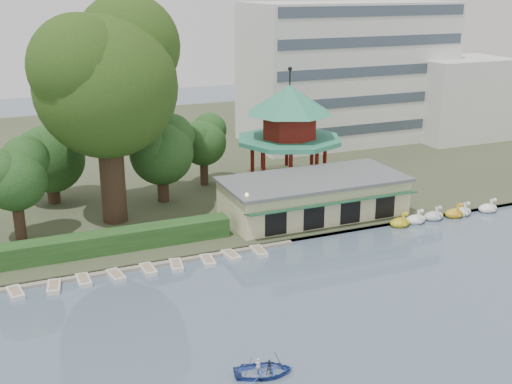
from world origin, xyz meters
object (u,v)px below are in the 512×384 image
dock (105,270)px  pavilion (289,126)px  big_tree (107,74)px  rowboat_with_passengers (264,367)px  boathouse (313,196)px

dock → pavilion: (24.00, 14.80, 7.36)m
big_tree → rowboat_with_passengers: size_ratio=3.69×
dock → rowboat_with_passengers: 19.75m
boathouse → rowboat_with_passengers: boathouse is taller
boathouse → big_tree: bearing=161.6°
boathouse → dock: bearing=-167.8°
pavilion → rowboat_with_passengers: pavilion is taller
boathouse → big_tree: big_tree is taller
boathouse → rowboat_with_passengers: (-15.69, -23.49, -1.83)m
boathouse → rowboat_with_passengers: 28.31m
dock → big_tree: 18.66m
pavilion → rowboat_with_passengers: size_ratio=2.28×
boathouse → rowboat_with_passengers: size_ratio=3.14×
boathouse → big_tree: 23.42m
dock → boathouse: 22.62m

